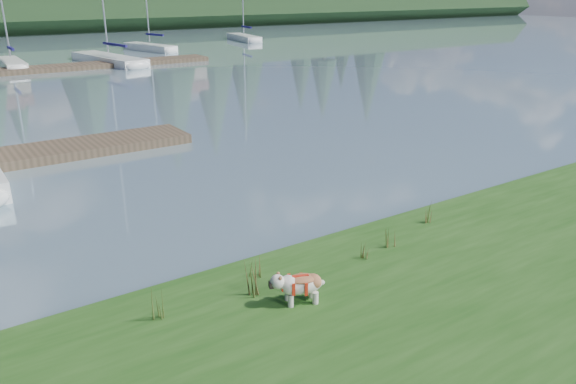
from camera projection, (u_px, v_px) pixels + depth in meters
bulldog at (300, 284)px, 9.02m from camera, size 0.91×0.57×0.54m
dock_far at (17, 71)px, 35.87m from camera, size 26.00×2.20×0.30m
sailboat_bg_2 at (10, 63)px, 38.34m from camera, size 1.36×6.33×9.67m
sailboat_bg_3 at (103, 58)px, 40.92m from camera, size 3.40×9.51×13.56m
sailboat_bg_4 at (146, 47)px, 48.75m from camera, size 2.97×6.94×10.18m
sailboat_bg_5 at (242, 37)px, 58.31m from camera, size 2.69×7.59×10.71m
weed_0 at (254, 279)px, 9.24m from camera, size 0.17×0.14×0.71m
weed_1 at (257, 268)px, 9.88m from camera, size 0.17×0.14×0.41m
weed_2 at (388, 235)px, 11.02m from camera, size 0.17×0.14×0.57m
weed_3 at (156, 304)px, 8.57m from camera, size 0.17×0.14×0.62m
weed_4 at (364, 251)px, 10.55m from camera, size 0.17×0.14×0.38m
weed_5 at (430, 212)px, 12.13m from camera, size 0.17×0.14×0.58m
mud_lip at (213, 285)px, 10.21m from camera, size 60.00×0.50×0.14m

